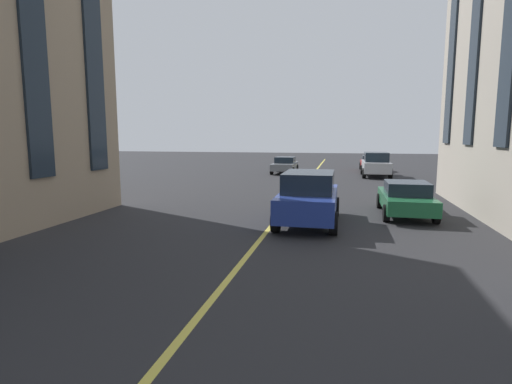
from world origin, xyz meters
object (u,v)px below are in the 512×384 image
at_px(car_silver_parked_b, 376,164).
at_px(car_red_near, 371,163).
at_px(car_green_trailing, 406,198).
at_px(car_blue_mid, 309,197).
at_px(car_grey_oncoming, 285,165).

bearing_deg(car_silver_parked_b, car_red_near, -0.00).
bearing_deg(car_red_near, car_green_trailing, 180.00).
distance_m(car_green_trailing, car_blue_mid, 4.35).
height_order(car_grey_oncoming, car_red_near, same).
bearing_deg(car_blue_mid, car_green_trailing, -57.46).
distance_m(car_grey_oncoming, car_green_trailing, 18.68).
relative_size(car_red_near, car_green_trailing, 1.00).
xyz_separation_m(car_grey_oncoming, car_green_trailing, (-17.19, -7.32, 0.00)).
xyz_separation_m(car_red_near, car_silver_parked_b, (-5.36, 0.00, 0.27)).
distance_m(car_grey_oncoming, car_silver_parked_b, 7.46).
bearing_deg(car_red_near, car_blue_mid, 171.14).
height_order(car_grey_oncoming, car_blue_mid, car_blue_mid).
height_order(car_grey_oncoming, car_green_trailing, same).
height_order(car_silver_parked_b, car_green_trailing, car_silver_parked_b).
bearing_deg(car_green_trailing, car_silver_parked_b, 0.00).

